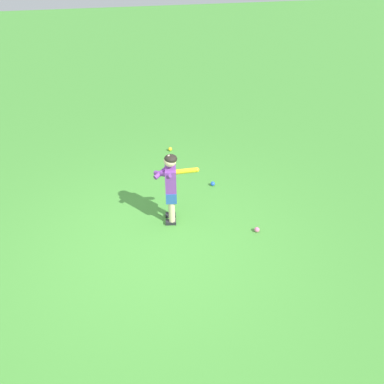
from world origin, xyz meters
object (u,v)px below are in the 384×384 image
object	(u,v)px
play_ball_behind_batter	(257,230)
play_ball_far_left	(170,149)
play_ball_near_batter	(213,184)
child_batter	(171,183)

from	to	relation	value
play_ball_behind_batter	play_ball_far_left	world-z (taller)	play_ball_far_left
play_ball_near_batter	play_ball_far_left	world-z (taller)	play_ball_far_left
play_ball_behind_batter	child_batter	bearing A→B (deg)	-115.19
play_ball_behind_batter	play_ball_far_left	distance (m)	2.77
play_ball_far_left	child_batter	bearing A→B (deg)	-9.13
play_ball_near_batter	play_ball_far_left	distance (m)	1.45
play_ball_near_batter	play_ball_far_left	bearing A→B (deg)	-160.76
play_ball_near_batter	play_ball_behind_batter	xyz separation A→B (m)	(1.29, 0.29, 0.00)
child_batter	play_ball_far_left	distance (m)	2.25
child_batter	play_ball_behind_batter	size ratio (longest dim) A/B	14.62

